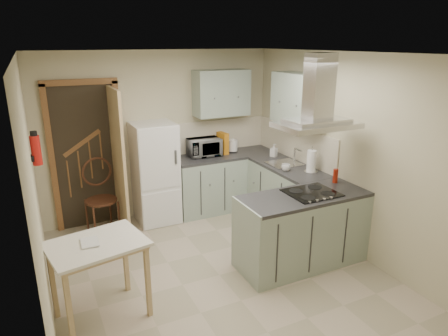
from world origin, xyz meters
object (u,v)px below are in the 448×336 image
extractor_hood (316,125)px  bentwood_chair (101,201)px  drop_leaf_table (100,280)px  peninsula (302,229)px  fridge (155,173)px  microwave (204,147)px

extractor_hood → bentwood_chair: size_ratio=0.92×
extractor_hood → drop_leaf_table: (-2.47, 0.03, -1.31)m
peninsula → bentwood_chair: size_ratio=1.59×
fridge → drop_leaf_table: (-1.15, -1.95, -0.34)m
peninsula → microwave: (-0.41, 2.04, 0.59)m
extractor_hood → peninsula: bearing=180.0°
peninsula → drop_leaf_table: size_ratio=1.79×
drop_leaf_table → microwave: size_ratio=1.76×
extractor_hood → fridge: bearing=123.8°
fridge → microwave: bearing=4.4°
fridge → bentwood_chair: 0.86m
bentwood_chair → microwave: size_ratio=1.98×
drop_leaf_table → bentwood_chair: size_ratio=0.89×
extractor_hood → bentwood_chair: 3.12m
bentwood_chair → drop_leaf_table: bearing=-109.7°
extractor_hood → bentwood_chair: (-2.14, 1.90, -1.23)m
bentwood_chair → peninsula: bearing=-52.7°
peninsula → bentwood_chair: 2.79m
peninsula → extractor_hood: extractor_hood is taller
bentwood_chair → microwave: (1.63, 0.14, 0.55)m
peninsula → bentwood_chair: (-2.04, 1.90, 0.04)m
fridge → drop_leaf_table: size_ratio=1.73×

